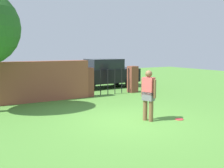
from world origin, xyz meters
TOP-DOWN VIEW (x-y plane):
  - ground_plane at (0.00, 0.00)m, footprint 40.00×40.00m
  - brick_wall at (-1.50, 4.73)m, footprint 4.34×0.50m
  - person at (0.55, -0.26)m, footprint 0.33×0.51m
  - fence_gate at (2.08, 4.73)m, footprint 3.06×0.44m
  - car at (2.90, 7.06)m, footprint 4.20×1.93m
  - frisbee_red at (1.52, -0.67)m, footprint 0.27×0.27m

SIDE VIEW (x-z plane):
  - ground_plane at x=0.00m, z-range 0.00..0.00m
  - frisbee_red at x=1.52m, z-range 0.00..0.02m
  - fence_gate at x=2.08m, z-range 0.00..1.40m
  - car at x=2.90m, z-range 0.00..1.72m
  - brick_wall at x=-1.50m, z-range 0.00..1.77m
  - person at x=0.55m, z-range 0.09..1.71m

